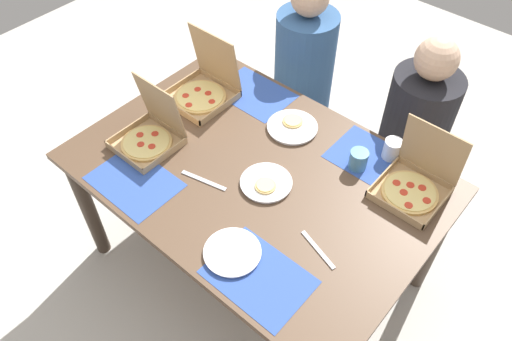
% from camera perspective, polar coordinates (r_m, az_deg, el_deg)
% --- Properties ---
extents(ground_plane, '(6.00, 6.00, 0.00)m').
position_cam_1_polar(ground_plane, '(2.69, 0.00, -10.64)').
color(ground_plane, beige).
extents(dining_table, '(1.50, 1.05, 0.74)m').
position_cam_1_polar(dining_table, '(2.16, 0.00, -1.77)').
color(dining_table, '#3F3328').
rests_on(dining_table, ground_plane).
extents(placemat_near_left, '(0.36, 0.26, 0.00)m').
position_cam_1_polar(placemat_near_left, '(2.11, -13.73, -1.24)').
color(placemat_near_left, '#2D4C9E').
rests_on(placemat_near_left, dining_table).
extents(placemat_near_right, '(0.36, 0.26, 0.00)m').
position_cam_1_polar(placemat_near_right, '(1.79, 0.31, -12.07)').
color(placemat_near_right, '#2D4C9E').
rests_on(placemat_near_right, dining_table).
extents(placemat_far_left, '(0.36, 0.26, 0.00)m').
position_cam_1_polar(placemat_far_left, '(2.45, -0.23, 8.80)').
color(placemat_far_left, '#2D4C9E').
rests_on(placemat_far_left, dining_table).
extents(placemat_far_right, '(0.36, 0.26, 0.00)m').
position_cam_1_polar(placemat_far_right, '(2.19, 13.22, 1.22)').
color(placemat_far_right, '#2D4C9E').
rests_on(placemat_far_right, dining_table).
extents(pizza_box_corner_right, '(0.28, 0.29, 0.32)m').
position_cam_1_polar(pizza_box_corner_right, '(2.42, -6.02, 9.33)').
color(pizza_box_corner_right, tan).
rests_on(pizza_box_corner_right, dining_table).
extents(pizza_box_corner_left, '(0.25, 0.26, 0.29)m').
position_cam_1_polar(pizza_box_corner_left, '(2.22, -12.07, 4.01)').
color(pizza_box_corner_left, tan).
rests_on(pizza_box_corner_left, dining_table).
extents(pizza_box_center, '(0.26, 0.26, 0.29)m').
position_cam_1_polar(pizza_box_center, '(2.08, 17.69, -1.41)').
color(pizza_box_center, tan).
rests_on(pizza_box_center, dining_table).
extents(plate_far_left, '(0.21, 0.21, 0.02)m').
position_cam_1_polar(plate_far_left, '(1.84, -2.72, -9.35)').
color(plate_far_left, white).
rests_on(plate_far_left, dining_table).
extents(plate_far_right, '(0.23, 0.23, 0.03)m').
position_cam_1_polar(plate_far_right, '(2.27, 4.18, 5.03)').
color(plate_far_right, white).
rests_on(plate_far_right, dining_table).
extents(plate_near_left, '(0.21, 0.21, 0.03)m').
position_cam_1_polar(plate_near_left, '(2.03, 1.16, -1.46)').
color(plate_near_left, white).
rests_on(plate_near_left, dining_table).
extents(cup_red, '(0.08, 0.08, 0.09)m').
position_cam_1_polar(cup_red, '(2.11, 11.62, 1.22)').
color(cup_red, teal).
rests_on(cup_red, dining_table).
extents(cup_spare, '(0.08, 0.08, 0.09)m').
position_cam_1_polar(cup_spare, '(2.19, 15.30, 2.37)').
color(cup_spare, silver).
rests_on(cup_spare, dining_table).
extents(knife_by_near_right, '(0.21, 0.07, 0.00)m').
position_cam_1_polar(knife_by_near_right, '(2.06, -5.99, -1.15)').
color(knife_by_near_right, '#B7B7BC').
rests_on(knife_by_near_right, dining_table).
extents(fork_by_far_right, '(0.19, 0.07, 0.00)m').
position_cam_1_polar(fork_by_far_right, '(1.86, 7.10, -8.96)').
color(fork_by_far_right, '#B7B7BC').
rests_on(fork_by_far_right, dining_table).
extents(diner_left_seat, '(0.32, 0.32, 1.18)m').
position_cam_1_polar(diner_left_seat, '(2.84, 5.30, 9.35)').
color(diner_left_seat, '#33598C').
rests_on(diner_left_seat, ground_plane).
extents(diner_right_seat, '(0.32, 0.32, 1.14)m').
position_cam_1_polar(diner_right_seat, '(2.63, 17.02, 2.60)').
color(diner_right_seat, black).
rests_on(diner_right_seat, ground_plane).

